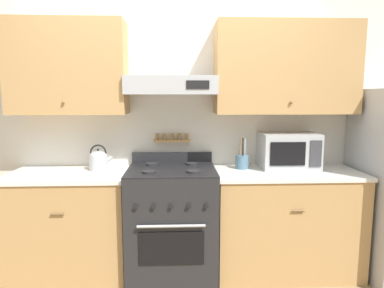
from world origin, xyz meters
name	(u,v)px	position (x,y,z in m)	size (l,w,h in m)	color
wall_back	(178,107)	(0.06, 0.59, 1.47)	(5.20, 0.46, 2.55)	silver
counter_left	(71,224)	(-0.88, 0.32, 0.46)	(1.01, 0.64, 0.92)	tan
counter_right	(285,221)	(1.01, 0.32, 0.46)	(1.26, 0.64, 0.92)	tan
stove_range	(172,222)	(0.00, 0.28, 0.48)	(0.74, 0.70, 1.04)	#232326
tea_kettle	(99,160)	(-0.64, 0.43, 1.01)	(0.21, 0.16, 0.23)	#B7B7BC
microwave	(288,151)	(1.05, 0.45, 1.08)	(0.50, 0.36, 0.32)	#ADAFB5
utensil_crock	(242,161)	(0.63, 0.43, 0.98)	(0.12, 0.12, 0.28)	slate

